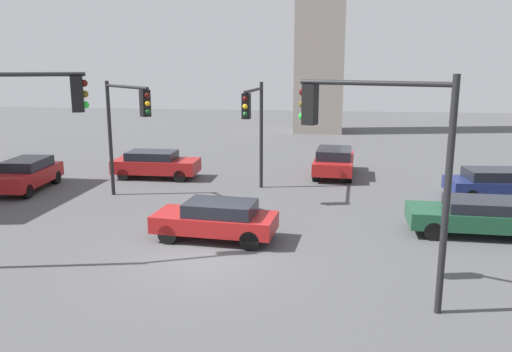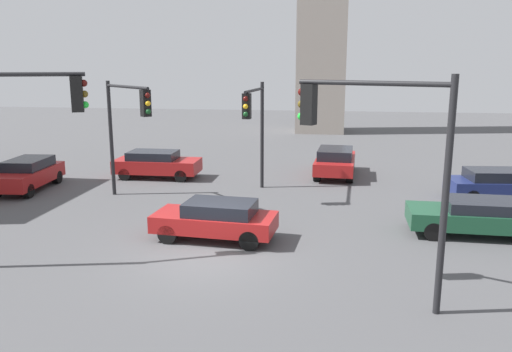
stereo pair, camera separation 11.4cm
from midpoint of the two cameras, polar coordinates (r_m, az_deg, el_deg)
ground_plane at (r=15.61m, az=-5.22°, el=-8.97°), size 100.03×100.03×0.00m
traffic_light_0 at (r=21.86m, az=0.01°, el=6.60°), size 0.42×3.59×4.89m
traffic_light_1 at (r=15.64m, az=-25.35°, el=5.15°), size 3.50×1.63×5.57m
traffic_light_2 at (r=12.27m, az=13.40°, el=3.85°), size 3.48×1.62×5.47m
traffic_light_3 at (r=21.35m, az=-14.02°, el=6.48°), size 2.87×2.75×4.98m
car_0 at (r=18.81m, az=23.80°, el=-4.09°), size 4.57×1.92×1.24m
car_1 at (r=26.41m, az=-10.91°, el=1.36°), size 4.26×1.86×1.37m
car_2 at (r=16.87m, az=-4.27°, el=-4.81°), size 4.10×2.01×1.30m
car_3 at (r=24.18m, az=25.70°, el=-0.76°), size 4.56×2.25×1.29m
car_4 at (r=25.66m, az=-23.99°, el=0.24°), size 2.07×4.26×1.42m
car_5 at (r=26.71m, az=8.94°, el=1.65°), size 2.18×4.56×1.45m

